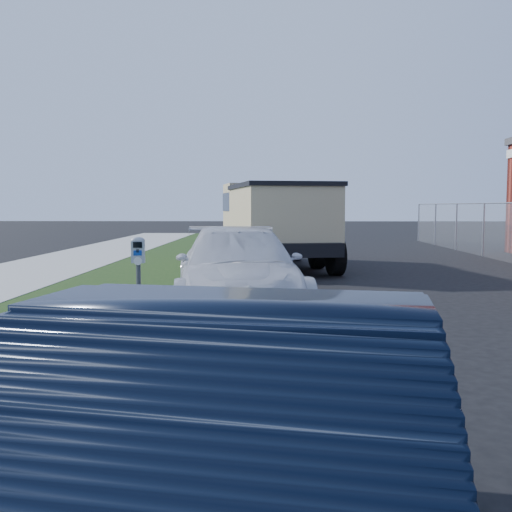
{
  "coord_description": "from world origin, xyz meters",
  "views": [
    {
      "loc": [
        -1.17,
        -7.47,
        1.71
      ],
      "look_at": [
        -1.4,
        1.0,
        1.0
      ],
      "focal_mm": 42.0,
      "sensor_mm": 36.0,
      "label": 1
    }
  ],
  "objects": [
    {
      "name": "ground",
      "position": [
        0.0,
        0.0,
        0.0
      ],
      "size": [
        120.0,
        120.0,
        0.0
      ],
      "primitive_type": "plane",
      "color": "black",
      "rests_on": "ground"
    },
    {
      "name": "streetside",
      "position": [
        -5.57,
        2.0,
        0.07
      ],
      "size": [
        6.12,
        50.0,
        0.15
      ],
      "color": "gray",
      "rests_on": "ground"
    },
    {
      "name": "parking_meter",
      "position": [
        -2.79,
        -0.31,
        1.0
      ],
      "size": [
        0.18,
        0.13,
        1.23
      ],
      "rotation": [
        0.0,
        0.0,
        0.12
      ],
      "color": "#3F4247",
      "rests_on": "ground"
    },
    {
      "name": "white_wagon",
      "position": [
        -1.71,
        2.01,
        0.68
      ],
      "size": [
        2.47,
        4.9,
        1.37
      ],
      "primitive_type": "imported",
      "rotation": [
        0.0,
        0.0,
        0.12
      ],
      "color": "silver",
      "rests_on": "ground"
    },
    {
      "name": "dump_truck",
      "position": [
        -1.15,
        9.47,
        1.35
      ],
      "size": [
        3.43,
        6.43,
        2.39
      ],
      "rotation": [
        0.0,
        0.0,
        0.2
      ],
      "color": "black",
      "rests_on": "ground"
    }
  ]
}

